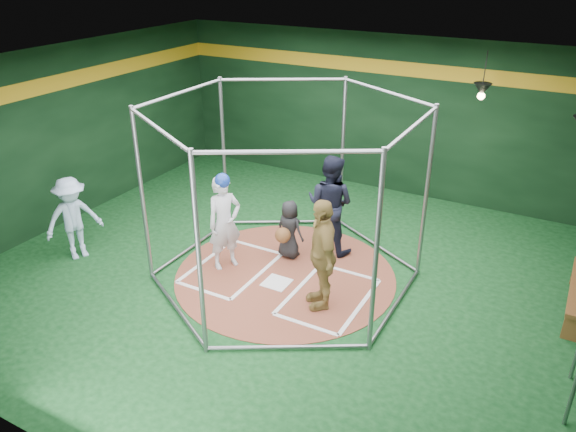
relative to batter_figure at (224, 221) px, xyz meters
The scene contains 12 objects.
room_shell 1.40m from the batter_figure, 11.81° to the left, with size 10.10×9.10×3.53m.
clay_disc 1.40m from the batter_figure, 11.40° to the left, with size 3.80×3.80×0.01m, color brown.
home_plate 1.38m from the batter_figure, ahead, with size 0.43×0.43×0.01m, color white.
batter_box_left 0.88m from the batter_figure, 15.29° to the right, with size 1.17×1.77×0.01m.
batter_box_right 2.20m from the batter_figure, ahead, with size 1.17×1.77×0.01m.
batting_cage 1.26m from the batter_figure, 11.40° to the left, with size 4.05×4.67×3.00m.
pendant_lamp_near 5.36m from the batter_figure, 49.38° to the left, with size 0.34×0.34×0.90m.
batter_figure is the anchor object (origin of this frame).
visitor_leopard 2.00m from the batter_figure, ahead, with size 1.06×0.44×1.81m, color tan.
catcher_figure 1.20m from the batter_figure, 44.65° to the left, with size 0.58×0.60×1.09m.
umpire 1.95m from the batter_figure, 46.25° to the left, with size 0.90×0.70×1.86m, color black.
bystander_blue 2.76m from the batter_figure, 158.29° to the right, with size 1.00×0.57×1.55m, color #ADC8E6.
Camera 1 is at (4.03, -7.26, 5.16)m, focal length 35.00 mm.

